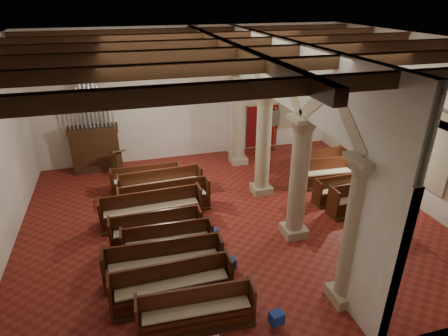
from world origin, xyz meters
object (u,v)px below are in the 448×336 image
lectern (120,166)px  nave_pew_0 (197,315)px  aisle_pew_0 (380,221)px  processional_banner (274,135)px  pipe_organ (95,141)px

lectern → nave_pew_0: bearing=-88.9°
lectern → aisle_pew_0: (8.22, -6.27, -0.24)m
lectern → nave_pew_0: lectern is taller
processional_banner → aisle_pew_0: 7.58m
pipe_organ → aisle_pew_0: size_ratio=2.47×
nave_pew_0 → aisle_pew_0: (6.73, 2.26, 0.01)m
pipe_organ → lectern: pipe_organ is taller
pipe_organ → aisle_pew_0: bearing=-39.4°
pipe_organ → processional_banner: 8.52m
processional_banner → lectern: bearing=175.0°
nave_pew_0 → pipe_organ: bearing=107.0°
pipe_organ → nave_pew_0: bearing=-76.0°
lectern → aisle_pew_0: 10.35m
pipe_organ → processional_banner: pipe_organ is taller
lectern → aisle_pew_0: lectern is taller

